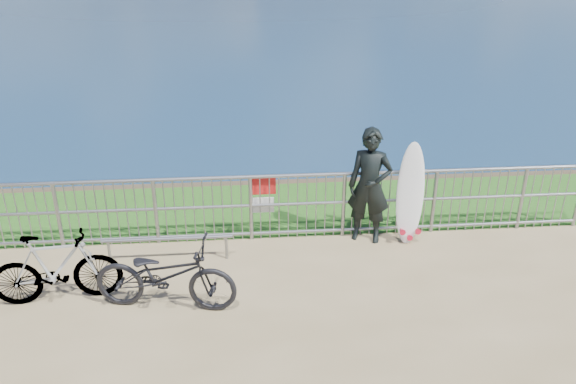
{
  "coord_description": "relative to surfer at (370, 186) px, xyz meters",
  "views": [
    {
      "loc": [
        -0.6,
        -6.49,
        4.47
      ],
      "look_at": [
        0.06,
        1.2,
        1.0
      ],
      "focal_mm": 35.0,
      "sensor_mm": 36.0,
      "label": 1
    }
  ],
  "objects": [
    {
      "name": "bicycle_near",
      "position": [
        -3.03,
        -1.62,
        -0.45
      ],
      "size": [
        1.97,
        0.98,
        0.99
      ],
      "primitive_type": "imported",
      "rotation": [
        0.0,
        0.0,
        1.39
      ],
      "color": "black",
      "rests_on": "ground"
    },
    {
      "name": "bike_rack",
      "position": [
        -3.15,
        -0.43,
        -0.6
      ],
      "size": [
        1.95,
        0.05,
        0.4
      ],
      "color": "gray",
      "rests_on": "ground"
    },
    {
      "name": "grass_strip",
      "position": [
        -1.37,
        1.25,
        -0.93
      ],
      "size": [
        120.0,
        120.0,
        0.0
      ],
      "primitive_type": "plane",
      "color": "#1F5216",
      "rests_on": "ground"
    },
    {
      "name": "bicycle_far",
      "position": [
        -4.49,
        -1.34,
        -0.43
      ],
      "size": [
        1.72,
        0.66,
        1.01
      ],
      "primitive_type": "imported",
      "rotation": [
        0.0,
        0.0,
        1.68
      ],
      "color": "black",
      "rests_on": "ground"
    },
    {
      "name": "surfer",
      "position": [
        0.0,
        0.0,
        0.0
      ],
      "size": [
        0.8,
        0.67,
        1.88
      ],
      "primitive_type": "imported",
      "rotation": [
        0.0,
        0.0,
        -0.37
      ],
      "color": "black",
      "rests_on": "ground"
    },
    {
      "name": "surfboard",
      "position": [
        0.64,
        -0.08,
        -0.18
      ],
      "size": [
        0.52,
        0.48,
        1.64
      ],
      "color": "white",
      "rests_on": "ground"
    },
    {
      "name": "railing",
      "position": [
        -1.36,
        0.15,
        -0.36
      ],
      "size": [
        10.06,
        0.1,
        1.13
      ],
      "color": "gray",
      "rests_on": "ground"
    }
  ]
}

